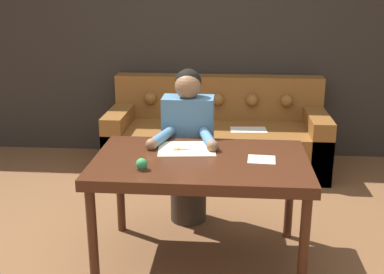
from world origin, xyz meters
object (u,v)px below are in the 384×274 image
(dining_table, at_px, (201,169))
(couch, at_px, (217,137))
(scissors, at_px, (183,150))
(person, at_px, (188,148))
(pin_cushion, at_px, (142,165))

(dining_table, height_order, couch, couch)
(scissors, bearing_deg, couch, 83.96)
(person, bearing_deg, couch, 81.61)
(pin_cushion, bearing_deg, scissors, 61.01)
(dining_table, xyz_separation_m, couch, (0.05, 1.81, -0.35))
(couch, relative_size, scissors, 10.49)
(scissors, relative_size, pin_cushion, 2.86)
(person, height_order, scissors, person)
(person, relative_size, pin_cushion, 16.78)
(pin_cushion, bearing_deg, dining_table, 34.05)
(person, distance_m, scissors, 0.44)
(couch, bearing_deg, pin_cushion, -100.71)
(couch, bearing_deg, person, -98.39)
(scissors, bearing_deg, dining_table, -50.10)
(dining_table, relative_size, pin_cushion, 19.03)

